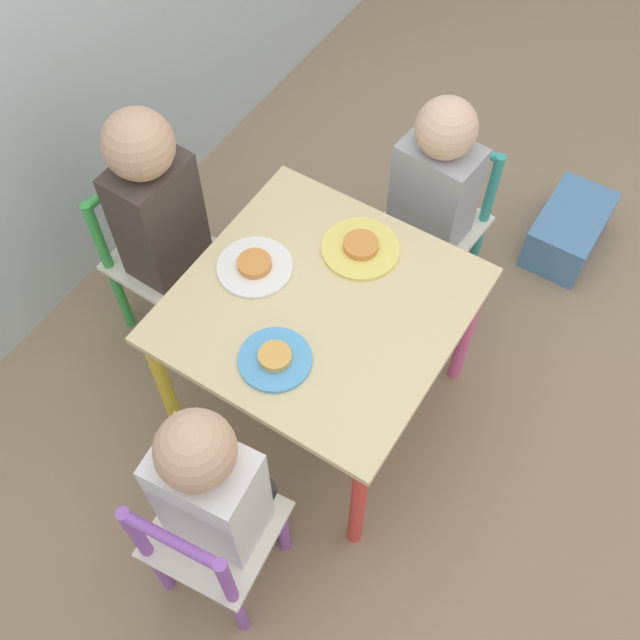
# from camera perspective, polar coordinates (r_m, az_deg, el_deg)

# --- Properties ---
(ground_plane) EXTENTS (6.00, 6.00, 0.00)m
(ground_plane) POSITION_cam_1_polar(r_m,az_deg,el_deg) (2.14, -0.00, -6.10)
(ground_plane) COLOR #8C755B
(kids_table) EXTENTS (0.63, 0.63, 0.49)m
(kids_table) POSITION_cam_1_polar(r_m,az_deg,el_deg) (1.77, -0.00, 0.10)
(kids_table) COLOR beige
(kids_table) RESTS_ON ground_plane
(chair_green) EXTENTS (0.27, 0.27, 0.53)m
(chair_green) POSITION_cam_1_polar(r_m,az_deg,el_deg) (2.12, -12.12, 4.57)
(chair_green) COLOR silver
(chair_green) RESTS_ON ground_plane
(chair_teal) EXTENTS (0.28, 0.28, 0.53)m
(chair_teal) POSITION_cam_1_polar(r_m,az_deg,el_deg) (2.18, 8.75, 7.17)
(chair_teal) COLOR silver
(chair_teal) RESTS_ON ground_plane
(chair_purple) EXTENTS (0.29, 0.29, 0.53)m
(chair_purple) POSITION_cam_1_polar(r_m,az_deg,el_deg) (1.73, -8.30, -16.34)
(chair_purple) COLOR silver
(chair_purple) RESTS_ON ground_plane
(child_back) EXTENTS (0.20, 0.22, 0.80)m
(child_back) POSITION_cam_1_polar(r_m,az_deg,el_deg) (1.93, -11.95, 7.78)
(child_back) COLOR #7A6B5B
(child_back) RESTS_ON ground_plane
(child_right) EXTENTS (0.22, 0.21, 0.74)m
(child_right) POSITION_cam_1_polar(r_m,az_deg,el_deg) (2.01, 8.43, 9.34)
(child_right) COLOR #7A6B5B
(child_right) RESTS_ON ground_plane
(child_left) EXTENTS (0.22, 0.21, 0.75)m
(child_left) POSITION_cam_1_polar(r_m,az_deg,el_deg) (1.57, -7.94, -12.54)
(child_left) COLOR #38383D
(child_left) RESTS_ON ground_plane
(plate_back) EXTENTS (0.18, 0.18, 0.03)m
(plate_back) POSITION_cam_1_polar(r_m,az_deg,el_deg) (1.77, -5.00, 4.10)
(plate_back) COLOR white
(plate_back) RESTS_ON kids_table
(plate_right) EXTENTS (0.19, 0.19, 0.03)m
(plate_right) POSITION_cam_1_polar(r_m,az_deg,el_deg) (1.80, 3.12, 5.54)
(plate_right) COLOR #EADB66
(plate_right) RESTS_ON kids_table
(plate_left) EXTENTS (0.16, 0.16, 0.03)m
(plate_left) POSITION_cam_1_polar(r_m,az_deg,el_deg) (1.63, -3.44, -2.96)
(plate_left) COLOR #4C9EE0
(plate_left) RESTS_ON kids_table
(storage_bin) EXTENTS (0.31, 0.19, 0.16)m
(storage_bin) POSITION_cam_1_polar(r_m,az_deg,el_deg) (2.51, 18.41, 6.55)
(storage_bin) COLOR #4C7FB7
(storage_bin) RESTS_ON ground_plane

